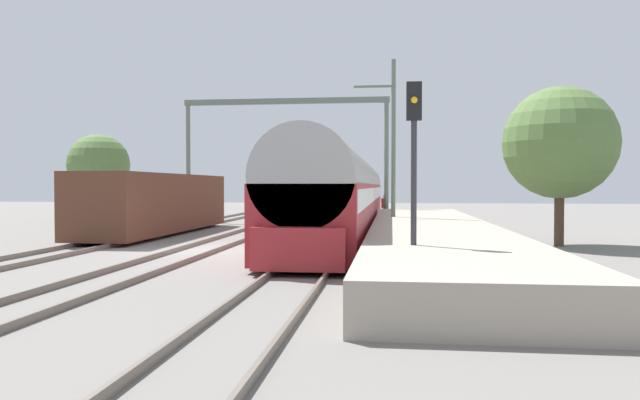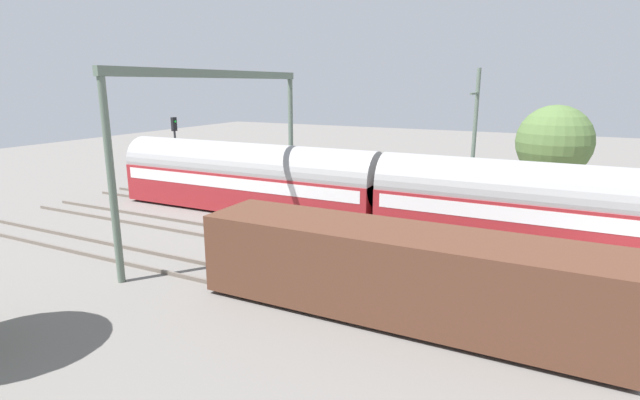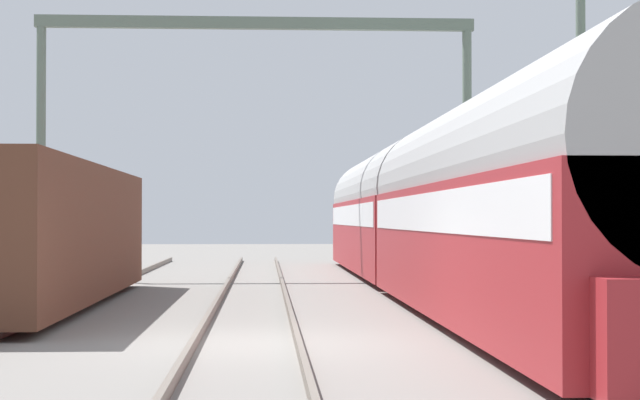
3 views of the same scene
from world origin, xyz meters
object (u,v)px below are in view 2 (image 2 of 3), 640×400
(passenger_train, at_px, (381,191))
(railway_signal_far, at_px, (175,145))
(freight_car, at_px, (397,273))
(person_crossing, at_px, (270,188))
(catenary_gantry, at_px, (221,118))

(passenger_train, bearing_deg, railway_signal_far, 82.83)
(passenger_train, relative_size, railway_signal_far, 6.46)
(freight_car, bearing_deg, person_crossing, 47.27)
(passenger_train, distance_m, person_crossing, 8.12)
(person_crossing, bearing_deg, passenger_train, 58.94)
(person_crossing, relative_size, catenary_gantry, 0.13)
(person_crossing, distance_m, railway_signal_far, 7.72)
(passenger_train, xyz_separation_m, railway_signal_far, (1.92, 15.24, 1.29))
(person_crossing, xyz_separation_m, catenary_gantry, (-6.29, -1.48, 4.66))
(freight_car, height_order, catenary_gantry, catenary_gantry)
(passenger_train, height_order, freight_car, passenger_train)
(passenger_train, bearing_deg, freight_car, -157.04)
(freight_car, height_order, person_crossing, freight_car)
(passenger_train, bearing_deg, catenary_gantry, 124.69)
(freight_car, xyz_separation_m, railway_signal_far, (10.72, 18.97, 1.79))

